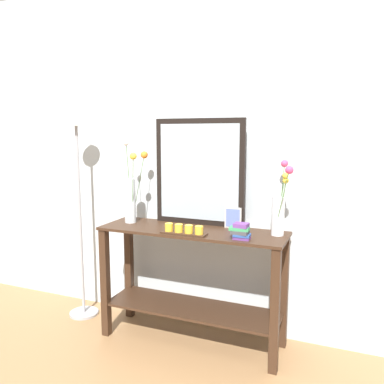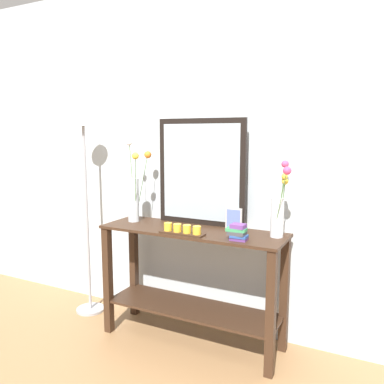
{
  "view_description": "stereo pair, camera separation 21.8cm",
  "coord_description": "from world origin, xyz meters",
  "px_view_note": "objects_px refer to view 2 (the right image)",
  "views": [
    {
      "loc": [
        1.04,
        -2.52,
        1.52
      ],
      "look_at": [
        0.0,
        0.0,
        1.11
      ],
      "focal_mm": 36.73,
      "sensor_mm": 36.0,
      "label": 1
    },
    {
      "loc": [
        1.23,
        -2.43,
        1.52
      ],
      "look_at": [
        0.0,
        0.0,
        1.11
      ],
      "focal_mm": 36.73,
      "sensor_mm": 36.0,
      "label": 2
    }
  ],
  "objects_px": {
    "tall_vase_left": "(134,194)",
    "book_stack": "(238,232)",
    "console_table": "(192,273)",
    "picture_frame_small": "(234,218)",
    "mirror_leaning": "(201,172)",
    "vase_right": "(279,210)",
    "floor_lamp": "(85,180)",
    "candle_tray": "(182,230)"
  },
  "relations": [
    {
      "from": "tall_vase_left",
      "to": "book_stack",
      "type": "distance_m",
      "value": 0.93
    },
    {
      "from": "book_stack",
      "to": "floor_lamp",
      "type": "height_order",
      "value": "floor_lamp"
    },
    {
      "from": "vase_right",
      "to": "picture_frame_small",
      "type": "relative_size",
      "value": 3.28
    },
    {
      "from": "candle_tray",
      "to": "floor_lamp",
      "type": "height_order",
      "value": "floor_lamp"
    },
    {
      "from": "tall_vase_left",
      "to": "picture_frame_small",
      "type": "relative_size",
      "value": 4.1
    },
    {
      "from": "vase_right",
      "to": "book_stack",
      "type": "distance_m",
      "value": 0.31
    },
    {
      "from": "vase_right",
      "to": "tall_vase_left",
      "type": "bearing_deg",
      "value": -177.98
    },
    {
      "from": "tall_vase_left",
      "to": "floor_lamp",
      "type": "relative_size",
      "value": 0.37
    },
    {
      "from": "book_stack",
      "to": "console_table",
      "type": "bearing_deg",
      "value": 162.85
    },
    {
      "from": "floor_lamp",
      "to": "console_table",
      "type": "bearing_deg",
      "value": -2.42
    },
    {
      "from": "tall_vase_left",
      "to": "candle_tray",
      "type": "distance_m",
      "value": 0.58
    },
    {
      "from": "tall_vase_left",
      "to": "vase_right",
      "type": "height_order",
      "value": "tall_vase_left"
    },
    {
      "from": "mirror_leaning",
      "to": "floor_lamp",
      "type": "relative_size",
      "value": 0.47
    },
    {
      "from": "vase_right",
      "to": "candle_tray",
      "type": "bearing_deg",
      "value": -159.92
    },
    {
      "from": "mirror_leaning",
      "to": "vase_right",
      "type": "height_order",
      "value": "mirror_leaning"
    },
    {
      "from": "mirror_leaning",
      "to": "picture_frame_small",
      "type": "relative_size",
      "value": 5.15
    },
    {
      "from": "console_table",
      "to": "floor_lamp",
      "type": "xyz_separation_m",
      "value": [
        -1.01,
        0.04,
        0.62
      ]
    },
    {
      "from": "candle_tray",
      "to": "floor_lamp",
      "type": "bearing_deg",
      "value": 169.36
    },
    {
      "from": "mirror_leaning",
      "to": "vase_right",
      "type": "xyz_separation_m",
      "value": [
        0.61,
        -0.1,
        -0.21
      ]
    },
    {
      "from": "console_table",
      "to": "floor_lamp",
      "type": "distance_m",
      "value": 1.18
    },
    {
      "from": "picture_frame_small",
      "to": "floor_lamp",
      "type": "distance_m",
      "value": 1.29
    },
    {
      "from": "mirror_leaning",
      "to": "vase_right",
      "type": "bearing_deg",
      "value": -9.7
    },
    {
      "from": "mirror_leaning",
      "to": "book_stack",
      "type": "distance_m",
      "value": 0.61
    },
    {
      "from": "picture_frame_small",
      "to": "book_stack",
      "type": "bearing_deg",
      "value": -63.94
    },
    {
      "from": "console_table",
      "to": "mirror_leaning",
      "type": "distance_m",
      "value": 0.74
    },
    {
      "from": "console_table",
      "to": "mirror_leaning",
      "type": "xyz_separation_m",
      "value": [
        -0.02,
        0.18,
        0.72
      ]
    },
    {
      "from": "tall_vase_left",
      "to": "picture_frame_small",
      "type": "xyz_separation_m",
      "value": [
        0.77,
        0.12,
        -0.14
      ]
    },
    {
      "from": "console_table",
      "to": "tall_vase_left",
      "type": "distance_m",
      "value": 0.75
    },
    {
      "from": "book_stack",
      "to": "floor_lamp",
      "type": "xyz_separation_m",
      "value": [
        -1.4,
        0.16,
        0.24
      ]
    },
    {
      "from": "vase_right",
      "to": "mirror_leaning",
      "type": "bearing_deg",
      "value": 170.3
    },
    {
      "from": "tall_vase_left",
      "to": "vase_right",
      "type": "distance_m",
      "value": 1.12
    },
    {
      "from": "console_table",
      "to": "vase_right",
      "type": "relative_size",
      "value": 2.68
    },
    {
      "from": "console_table",
      "to": "book_stack",
      "type": "bearing_deg",
      "value": -17.15
    },
    {
      "from": "tall_vase_left",
      "to": "book_stack",
      "type": "xyz_separation_m",
      "value": [
        0.91,
        -0.15,
        -0.17
      ]
    },
    {
      "from": "mirror_leaning",
      "to": "vase_right",
      "type": "distance_m",
      "value": 0.66
    },
    {
      "from": "tall_vase_left",
      "to": "candle_tray",
      "type": "relative_size",
      "value": 1.97
    },
    {
      "from": "picture_frame_small",
      "to": "tall_vase_left",
      "type": "bearing_deg",
      "value": -171.47
    },
    {
      "from": "vase_right",
      "to": "floor_lamp",
      "type": "bearing_deg",
      "value": -178.96
    },
    {
      "from": "floor_lamp",
      "to": "tall_vase_left",
      "type": "bearing_deg",
      "value": -1.17
    },
    {
      "from": "mirror_leaning",
      "to": "book_stack",
      "type": "xyz_separation_m",
      "value": [
        0.4,
        -0.3,
        -0.34
      ]
    },
    {
      "from": "console_table",
      "to": "picture_frame_small",
      "type": "xyz_separation_m",
      "value": [
        0.26,
        0.15,
        0.4
      ]
    },
    {
      "from": "book_stack",
      "to": "floor_lamp",
      "type": "distance_m",
      "value": 1.43
    }
  ]
}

